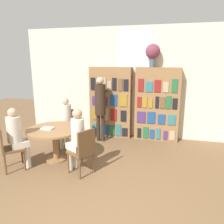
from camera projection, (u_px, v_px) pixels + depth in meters
The scene contains 14 objects.
ground_plane at pixel (91, 222), 2.93m from camera, with size 16.00×16.00×0.00m, color brown.
wall_back at pixel (135, 83), 6.01m from camera, with size 6.40×0.07×3.00m.
bookshelf_left at pixel (111, 102), 6.11m from camera, with size 1.15×0.34×1.94m.
bookshelf_right at pixel (157, 105), 5.80m from camera, with size 1.15×0.34×1.94m.
flower_vase at pixel (153, 53), 5.53m from camera, with size 0.37×0.37×0.58m.
reading_table at pixel (55, 134), 4.64m from camera, with size 1.16×1.16×0.71m.
chair_near_camera at pixel (8, 146), 4.21m from camera, with size 0.57×0.57×0.90m.
chair_left_side at pixel (68, 125), 5.54m from camera, with size 0.45×0.45×0.90m.
chair_far_side at pixel (83, 149), 4.06m from camera, with size 0.54×0.54×0.90m.
seated_reader_left at pixel (66, 120), 5.32m from camera, with size 0.31×0.39×1.24m.
seated_reader_right at pixel (77, 137), 4.13m from camera, with size 0.40×0.37×1.26m.
seated_reader_back at pixel (17, 134), 4.25m from camera, with size 0.42×0.42×1.24m.
librarian_standing at pixel (100, 103), 5.66m from camera, with size 0.28×0.55×1.70m.
open_book_on_table at pixel (48, 128), 4.57m from camera, with size 0.24×0.18×0.03m.
Camera 1 is at (0.90, -2.36, 2.13)m, focal length 35.00 mm.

